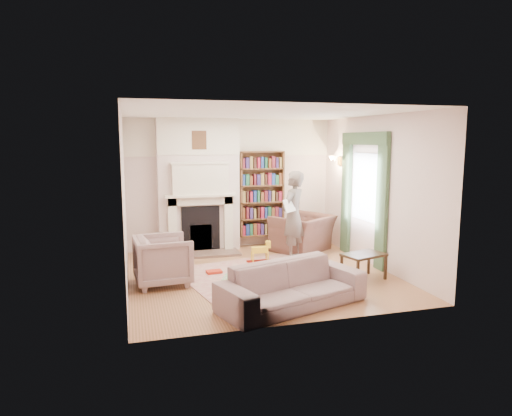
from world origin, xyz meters
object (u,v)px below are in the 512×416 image
object	(u,v)px
rocking_horse	(260,252)
paraffin_heater	(159,247)
coffee_table	(363,267)
sofa	(292,285)
armchair_left	(163,260)
man_reading	(293,216)
armchair_reading	(303,233)
bookcase	(261,194)

from	to	relation	value
rocking_horse	paraffin_heater	bearing A→B (deg)	162.10
coffee_table	sofa	bearing A→B (deg)	-167.39
armchair_left	man_reading	xyz separation A→B (m)	(2.60, 0.93, 0.48)
armchair_reading	man_reading	xyz separation A→B (m)	(-0.45, -0.60, 0.50)
armchair_left	sofa	world-z (taller)	armchair_left
rocking_horse	armchair_left	bearing A→B (deg)	-153.83
paraffin_heater	rocking_horse	world-z (taller)	paraffin_heater
man_reading	paraffin_heater	size ratio (longest dim) A/B	3.20
man_reading	rocking_horse	size ratio (longest dim) A/B	3.59
man_reading	sofa	bearing A→B (deg)	27.23
paraffin_heater	rocking_horse	size ratio (longest dim) A/B	1.12
bookcase	man_reading	world-z (taller)	bookcase
bookcase	paraffin_heater	distance (m)	2.57
armchair_reading	man_reading	size ratio (longest dim) A/B	0.67
armchair_reading	man_reading	world-z (taller)	man_reading
sofa	rocking_horse	bearing A→B (deg)	67.31
rocking_horse	sofa	bearing A→B (deg)	-91.75
coffee_table	bookcase	bearing A→B (deg)	92.61
bookcase	paraffin_heater	bearing A→B (deg)	-162.91
armchair_reading	paraffin_heater	size ratio (longest dim) A/B	2.13
sofa	paraffin_heater	distance (m)	3.47
armchair_left	man_reading	world-z (taller)	man_reading
bookcase	coffee_table	distance (m)	3.19
armchair_reading	bookcase	bearing A→B (deg)	-77.32
bookcase	armchair_left	world-z (taller)	bookcase
bookcase	man_reading	bearing A→B (deg)	-78.17
rocking_horse	man_reading	bearing A→B (deg)	13.15
armchair_left	coffee_table	world-z (taller)	armchair_left
sofa	coffee_table	bearing A→B (deg)	10.60
armchair_reading	coffee_table	world-z (taller)	armchair_reading
paraffin_heater	bookcase	bearing A→B (deg)	17.09
armchair_left	sofa	xyz separation A→B (m)	(1.69, -1.54, -0.09)
armchair_reading	rocking_horse	xyz separation A→B (m)	(-1.17, -0.73, -0.17)
sofa	coffee_table	xyz separation A→B (m)	(1.61, 0.87, -0.09)
armchair_reading	sofa	xyz separation A→B (m)	(-1.37, -3.07, -0.07)
sofa	rocking_horse	xyz separation A→B (m)	(0.20, 2.34, -0.10)
bookcase	armchair_reading	distance (m)	1.27
paraffin_heater	rocking_horse	distance (m)	1.98
armchair_left	sofa	bearing A→B (deg)	-137.11
man_reading	paraffin_heater	bearing A→B (deg)	-55.19
bookcase	sofa	world-z (taller)	bookcase
bookcase	rocking_horse	bearing A→B (deg)	-107.55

